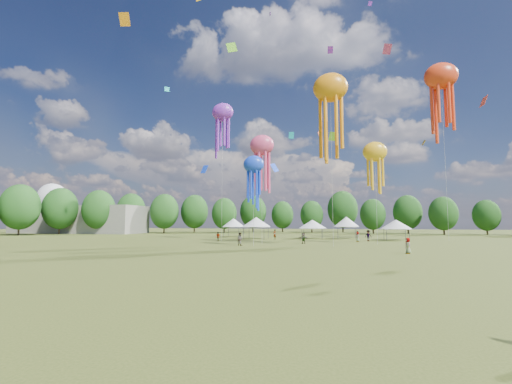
# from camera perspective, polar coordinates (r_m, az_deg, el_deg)

# --- Properties ---
(ground) EXTENTS (300.00, 300.00, 0.00)m
(ground) POSITION_cam_1_polar(r_m,az_deg,el_deg) (14.88, -1.48, -18.12)
(ground) COLOR #384416
(ground) RESTS_ON ground
(spectator_near) EXTENTS (1.08, 0.98, 1.82)m
(spectator_near) POSITION_cam_1_polar(r_m,az_deg,el_deg) (47.94, -2.74, -7.97)
(spectator_near) COLOR gray
(spectator_near) RESTS_ON ground
(spectators_far) EXTENTS (28.42, 31.33, 1.92)m
(spectators_far) POSITION_cam_1_polar(r_m,az_deg,el_deg) (57.97, 12.59, -7.39)
(spectators_far) COLOR gray
(spectators_far) RESTS_ON ground
(festival_tents) EXTENTS (38.41, 12.10, 4.40)m
(festival_tents) POSITION_cam_1_polar(r_m,az_deg,el_deg) (69.20, 8.13, -5.18)
(festival_tents) COLOR #47474C
(festival_tents) RESTS_ON ground
(show_kites) EXTENTS (44.20, 23.77, 32.46)m
(show_kites) POSITION_cam_1_polar(r_m,az_deg,el_deg) (59.78, 16.24, 12.24)
(show_kites) COLOR #D93F6E
(show_kites) RESTS_ON ground
(small_kites) EXTENTS (71.31, 53.86, 38.25)m
(small_kites) POSITION_cam_1_polar(r_m,az_deg,el_deg) (64.32, 9.90, 19.39)
(small_kites) COLOR #D93F6E
(small_kites) RESTS_ON ground
(treeline) EXTENTS (201.57, 95.24, 13.43)m
(treeline) POSITION_cam_1_polar(r_m,az_deg,el_deg) (76.95, 8.07, -2.63)
(treeline) COLOR #38281C
(treeline) RESTS_ON ground
(hangar) EXTENTS (40.00, 12.00, 8.00)m
(hangar) POSITION_cam_1_polar(r_m,az_deg,el_deg) (114.63, -27.68, -4.15)
(hangar) COLOR gray
(hangar) RESTS_ON ground
(radome) EXTENTS (9.00, 9.00, 16.00)m
(radome) POSITION_cam_1_polar(r_m,az_deg,el_deg) (130.13, -31.11, -1.40)
(radome) COLOR white
(radome) RESTS_ON ground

